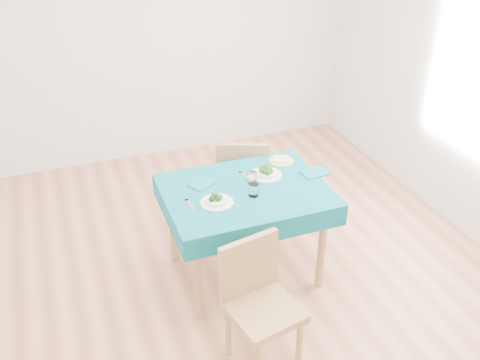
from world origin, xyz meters
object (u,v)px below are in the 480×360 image
object	(u,v)px
table	(245,233)
bowl_near	(217,199)
side_plate	(281,161)
chair_far	(243,168)
bowl_far	(266,171)
chair_near	(264,302)

from	to	relation	value
table	bowl_near	distance (m)	0.49
side_plate	table	bearing A→B (deg)	-144.38
chair_far	bowl_far	xyz separation A→B (m)	(-0.03, -0.56, 0.26)
table	chair_far	xyz separation A→B (m)	(0.24, 0.68, 0.15)
chair_far	side_plate	distance (m)	0.49
chair_far	side_plate	size ratio (longest dim) A/B	5.52
chair_near	bowl_near	xyz separation A→B (m)	(-0.05, 0.74, 0.29)
chair_far	side_plate	bearing A→B (deg)	134.52
table	side_plate	world-z (taller)	side_plate
chair_far	bowl_near	size ratio (longest dim) A/B	4.73
table	side_plate	size ratio (longest dim) A/B	5.92
table	chair_near	distance (m)	0.87
chair_near	bowl_far	bearing A→B (deg)	55.84
table	bowl_far	distance (m)	0.48
chair_far	bowl_near	bearing A→B (deg)	79.73
chair_near	chair_far	bearing A→B (deg)	62.75
bowl_far	table	bearing A→B (deg)	-148.58
table	bowl_near	bearing A→B (deg)	-157.47
chair_far	bowl_far	distance (m)	0.62
table	bowl_near	size ratio (longest dim) A/B	5.08
bowl_near	side_plate	bearing A→B (deg)	31.07
bowl_far	side_plate	xyz separation A→B (m)	(0.20, 0.16, -0.03)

